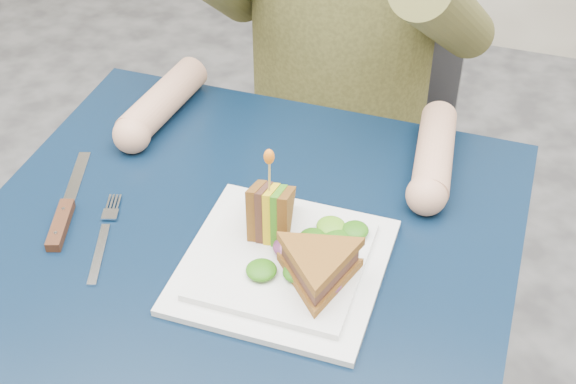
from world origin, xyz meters
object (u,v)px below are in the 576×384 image
(chair, at_px, (349,109))
(plate, at_px, (283,264))
(sandwich_flat, at_px, (319,267))
(fork, at_px, (103,239))
(knife, at_px, (64,216))
(table, at_px, (234,291))
(sandwich_upright, at_px, (270,211))

(chair, relative_size, plate, 3.58)
(sandwich_flat, relative_size, fork, 1.05)
(chair, xyz_separation_m, knife, (-0.25, -0.67, 0.20))
(table, distance_m, sandwich_flat, 0.18)
(table, bearing_deg, chair, 90.00)
(plate, xyz_separation_m, fork, (-0.25, -0.03, -0.01))
(chair, bearing_deg, plate, -83.42)
(fork, distance_m, knife, 0.08)
(chair, distance_m, sandwich_flat, 0.74)
(plate, height_order, sandwich_flat, sandwich_flat)
(table, relative_size, fork, 4.28)
(plate, xyz_separation_m, sandwich_upright, (-0.03, 0.04, 0.05))
(plate, xyz_separation_m, sandwich_flat, (0.06, -0.03, 0.04))
(fork, bearing_deg, knife, 162.91)
(plate, relative_size, knife, 1.21)
(table, distance_m, knife, 0.26)
(plate, bearing_deg, sandwich_upright, 126.67)
(sandwich_flat, relative_size, knife, 0.85)
(knife, bearing_deg, sandwich_flat, -3.08)
(chair, bearing_deg, sandwich_flat, -79.19)
(chair, distance_m, plate, 0.70)
(table, relative_size, chair, 0.81)
(table, distance_m, fork, 0.20)
(fork, bearing_deg, plate, 6.18)
(sandwich_flat, height_order, knife, sandwich_flat)
(table, bearing_deg, plate, -6.57)
(plate, distance_m, sandwich_upright, 0.07)
(sandwich_flat, height_order, sandwich_upright, sandwich_upright)
(plate, xyz_separation_m, knife, (-0.33, -0.00, -0.00))
(chair, xyz_separation_m, plate, (0.08, -0.66, 0.20))
(knife, bearing_deg, fork, -17.09)
(plate, relative_size, sandwich_upright, 2.14)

